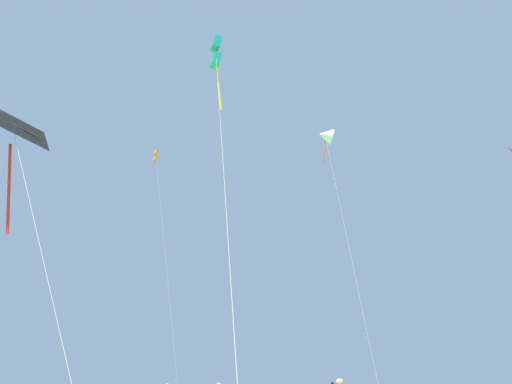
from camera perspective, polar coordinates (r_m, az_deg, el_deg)
The scene contains 4 objects.
kite_black_large at distance 17.55m, azimuth -24.30°, elevation 4.64°, with size 3.20×5.72×9.68m.
kite_white_distant at distance 42.31m, azimuth 7.35°, elevation 5.92°, with size 3.68×8.41×20.60m.
kite_orange_box at distance 47.78m, azimuth -10.49°, elevation 3.32°, with size 1.95×4.58×21.11m.
kite_teal_box at distance 25.19m, azimuth -4.21°, elevation 14.24°, with size 3.96×10.14×16.61m.
Camera 1 is at (-2.18, -4.71, 1.55)m, focal length 37.86 mm.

